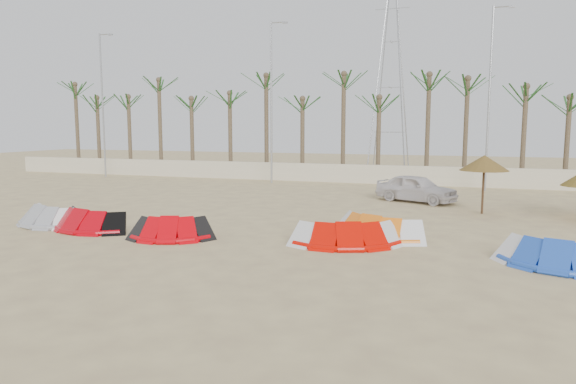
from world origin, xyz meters
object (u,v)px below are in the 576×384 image
at_px(kite_grey, 51,214).
at_px(car, 416,188).
at_px(kite_red_left, 94,218).
at_px(kite_blue, 557,251).
at_px(kite_orange, 377,224).
at_px(kite_red_mid, 175,227).
at_px(kite_red_right, 349,231).
at_px(parasol_left, 484,163).

relative_size(kite_grey, car, 0.81).
xyz_separation_m(kite_red_left, kite_blue, (16.08, -0.17, -0.00)).
height_order(kite_grey, kite_orange, same).
bearing_deg(car, kite_grey, 153.86).
xyz_separation_m(kite_red_mid, kite_blue, (12.19, 0.30, 0.00)).
distance_m(kite_grey, kite_red_right, 12.14).
bearing_deg(kite_red_left, kite_grey, 176.08).
relative_size(kite_red_left, kite_red_right, 0.95).
relative_size(kite_red_mid, car, 0.77).
bearing_deg(kite_blue, kite_orange, 156.52).
xyz_separation_m(kite_red_right, car, (1.28, 10.71, 0.30)).
bearing_deg(parasol_left, car, 138.41).
bearing_deg(kite_red_mid, kite_grey, 174.20).
distance_m(parasol_left, car, 4.52).
xyz_separation_m(kite_red_right, kite_orange, (0.71, 1.56, -0.00)).
height_order(kite_red_right, kite_blue, same).
bearing_deg(kite_red_right, kite_blue, -7.50).
height_order(kite_blue, car, car).
bearing_deg(kite_red_right, kite_red_left, -176.26).
height_order(kite_red_left, kite_blue, same).
bearing_deg(car, parasol_left, -107.61).
bearing_deg(kite_orange, parasol_left, 59.43).
distance_m(kite_grey, kite_red_mid, 6.16).
relative_size(kite_grey, parasol_left, 1.28).
xyz_separation_m(kite_red_mid, car, (7.29, 11.83, 0.31)).
xyz_separation_m(kite_red_left, car, (11.19, 11.36, 0.30)).
bearing_deg(kite_orange, kite_grey, -170.89).
bearing_deg(kite_grey, kite_red_mid, -5.80).
height_order(kite_red_mid, kite_orange, same).
bearing_deg(kite_grey, kite_blue, -1.00).
bearing_deg(kite_red_mid, car, 58.35).
relative_size(kite_red_mid, kite_orange, 0.81).
height_order(kite_red_left, kite_red_right, same).
bearing_deg(kite_red_mid, kite_red_right, 10.54).
bearing_deg(kite_grey, kite_red_left, -3.92).
xyz_separation_m(kite_red_right, parasol_left, (4.45, 7.90, 1.89)).
xyz_separation_m(kite_red_right, kite_blue, (6.18, -0.81, -0.00)).
bearing_deg(car, kite_orange, -159.62).
bearing_deg(car, kite_red_left, 159.43).
bearing_deg(kite_blue, parasol_left, 101.22).
distance_m(kite_red_mid, kite_red_right, 6.11).
relative_size(kite_red_right, kite_blue, 1.09).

